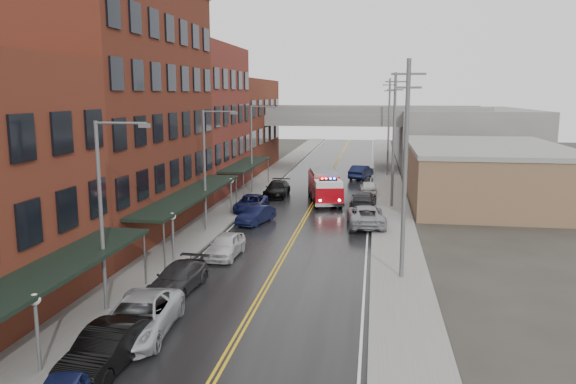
{
  "coord_description": "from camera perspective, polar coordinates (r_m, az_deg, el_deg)",
  "views": [
    {
      "loc": [
        5.53,
        -15.54,
        10.2
      ],
      "look_at": [
        -0.71,
        24.83,
        3.0
      ],
      "focal_mm": 35.0,
      "sensor_mm": 36.0,
      "label": 1
    }
  ],
  "objects": [
    {
      "name": "parked_car_left_7",
      "position": [
        56.12,
        -1.12,
        0.32
      ],
      "size": [
        2.18,
        5.31,
        1.54
      ],
      "primitive_type": "imported",
      "rotation": [
        0.0,
        0.0,
        -0.0
      ],
      "color": "black",
      "rests_on": "ground"
    },
    {
      "name": "awning_0",
      "position": [
        24.57,
        -23.97,
        -7.97
      ],
      "size": [
        2.6,
        16.0,
        3.09
      ],
      "color": "black",
      "rests_on": "ground"
    },
    {
      "name": "curb_left",
      "position": [
        47.98,
        -4.9,
        -2.23
      ],
      "size": [
        0.3,
        160.0,
        0.15
      ],
      "primitive_type": "cube",
      "color": "gray",
      "rests_on": "ground"
    },
    {
      "name": "sidewalk_right",
      "position": [
        46.69,
        10.76,
        -2.71
      ],
      "size": [
        3.0,
        160.0,
        0.15
      ],
      "primitive_type": "cube",
      "color": "slate",
      "rests_on": "ground"
    },
    {
      "name": "parked_car_right_1",
      "position": [
        50.63,
        7.67,
        -0.81
      ],
      "size": [
        2.44,
        5.49,
        1.57
      ],
      "primitive_type": "imported",
      "rotation": [
        0.0,
        0.0,
        3.1
      ],
      "color": "#252527",
      "rests_on": "ground"
    },
    {
      "name": "street_lamp_1",
      "position": [
        41.65,
        -8.15,
        2.98
      ],
      "size": [
        2.64,
        0.22,
        9.0
      ],
      "color": "#59595B",
      "rests_on": "ground"
    },
    {
      "name": "parked_car_left_6",
      "position": [
        49.07,
        -3.78,
        -1.16
      ],
      "size": [
        2.46,
        5.22,
        1.44
      ],
      "primitive_type": "imported",
      "rotation": [
        0.0,
        0.0,
        0.01
      ],
      "color": "#131848",
      "rests_on": "ground"
    },
    {
      "name": "overpass",
      "position": [
        77.85,
        4.73,
        6.86
      ],
      "size": [
        40.0,
        10.0,
        7.5
      ],
      "color": "slate",
      "rests_on": "ground"
    },
    {
      "name": "parked_car_left_3",
      "position": [
        30.16,
        -11.07,
        -8.56
      ],
      "size": [
        2.35,
        4.97,
        1.4
      ],
      "primitive_type": "imported",
      "rotation": [
        0.0,
        0.0,
        -0.08
      ],
      "color": "#262629",
      "rests_on": "ground"
    },
    {
      "name": "parked_car_left_2",
      "position": [
        25.26,
        -14.91,
        -12.16
      ],
      "size": [
        3.2,
        6.09,
        1.63
      ],
      "primitive_type": "imported",
      "rotation": [
        0.0,
        0.0,
        0.09
      ],
      "color": "#ADB1B5",
      "rests_on": "ground"
    },
    {
      "name": "brick_building_far",
      "position": [
        76.03,
        -5.61,
        6.78
      ],
      "size": [
        9.0,
        20.0,
        12.0
      ],
      "primitive_type": "cube",
      "color": "#5E2618",
      "rests_on": "ground"
    },
    {
      "name": "utility_pole_1",
      "position": [
        50.72,
        10.69,
        5.42
      ],
      "size": [
        1.8,
        0.24,
        12.0
      ],
      "color": "#59595B",
      "rests_on": "ground"
    },
    {
      "name": "globe_lamp_2",
      "position": [
        47.74,
        -5.82,
        0.43
      ],
      "size": [
        0.44,
        0.44,
        3.12
      ],
      "color": "#59595B",
      "rests_on": "ground"
    },
    {
      "name": "globe_lamp_0",
      "position": [
        22.63,
        -24.24,
        -11.32
      ],
      "size": [
        0.44,
        0.44,
        3.12
      ],
      "color": "#59595B",
      "rests_on": "ground"
    },
    {
      "name": "parked_car_left_1",
      "position": [
        22.78,
        -17.94,
        -14.87
      ],
      "size": [
        1.96,
        4.98,
        1.61
      ],
      "primitive_type": "imported",
      "rotation": [
        0.0,
        0.0,
        -0.05
      ],
      "color": "black",
      "rests_on": "ground"
    },
    {
      "name": "parked_car_left_4",
      "position": [
        35.73,
        -6.38,
        -5.41
      ],
      "size": [
        1.93,
        4.45,
        1.49
      ],
      "primitive_type": "imported",
      "rotation": [
        0.0,
        0.0,
        -0.04
      ],
      "color": "silver",
      "rests_on": "ground"
    },
    {
      "name": "sidewalk_left",
      "position": [
        48.39,
        -6.8,
        -2.16
      ],
      "size": [
        3.0,
        160.0,
        0.15
      ],
      "primitive_type": "cube",
      "color": "slate",
      "rests_on": "ground"
    },
    {
      "name": "brick_building_c",
      "position": [
        59.18,
        -9.86,
        7.23
      ],
      "size": [
        9.0,
        15.0,
        15.0
      ],
      "primitive_type": "cube",
      "color": "maroon",
      "rests_on": "ground"
    },
    {
      "name": "road",
      "position": [
        46.99,
        1.82,
        -2.53
      ],
      "size": [
        11.0,
        160.0,
        0.02
      ],
      "primitive_type": "cube",
      "color": "black",
      "rests_on": "ground"
    },
    {
      "name": "parked_car_right_0",
      "position": [
        43.98,
        7.9,
        -2.4
      ],
      "size": [
        3.28,
        6.21,
        1.66
      ],
      "primitive_type": "imported",
      "rotation": [
        0.0,
        0.0,
        3.23
      ],
      "color": "gray",
      "rests_on": "ground"
    },
    {
      "name": "awning_2",
      "position": [
        57.99,
        -4.27,
        2.82
      ],
      "size": [
        2.6,
        13.0,
        3.09
      ],
      "color": "black",
      "rests_on": "ground"
    },
    {
      "name": "utility_pole_2",
      "position": [
        70.67,
        10.19,
        6.68
      ],
      "size": [
        1.8,
        0.24,
        12.0
      ],
      "color": "#59595B",
      "rests_on": "ground"
    },
    {
      "name": "parked_car_right_2",
      "position": [
        58.13,
        8.14,
        0.47
      ],
      "size": [
        1.96,
        4.13,
        1.37
      ],
      "primitive_type": "imported",
      "rotation": [
        0.0,
        0.0,
        3.23
      ],
      "color": "silver",
      "rests_on": "ground"
    },
    {
      "name": "utility_pole_0",
      "position": [
        30.83,
        11.83,
        2.53
      ],
      "size": [
        1.8,
        0.24,
        12.0
      ],
      "color": "#59595B",
      "rests_on": "ground"
    },
    {
      "name": "tan_building",
      "position": [
        57.04,
        19.28,
        1.67
      ],
      "size": [
        14.0,
        22.0,
        5.0
      ],
      "primitive_type": "cube",
      "color": "#846347",
      "rests_on": "ground"
    },
    {
      "name": "brick_building_b",
      "position": [
        42.91,
        -17.42,
        7.94
      ],
      "size": [
        9.0,
        20.0,
        18.0
      ],
      "primitive_type": "cube",
      "color": "#5B2218",
      "rests_on": "ground"
    },
    {
      "name": "parked_car_left_5",
      "position": [
        44.49,
        -3.27,
        -2.35
      ],
      "size": [
        2.64,
        4.51,
        1.4
      ],
      "primitive_type": "imported",
      "rotation": [
        0.0,
        0.0,
        -0.29
      ],
      "color": "black",
      "rests_on": "ground"
    },
    {
      "name": "curb_right",
      "position": [
        46.65,
        8.73,
        -2.66
      ],
      "size": [
        0.3,
        160.0,
        0.15
      ],
      "primitive_type": "cube",
      "color": "gray",
      "rests_on": "ground"
    },
    {
      "name": "street_lamp_0",
      "position": [
        26.93,
        -18.05,
        -1.24
      ],
      "size": [
        2.64,
        0.22,
        9.0
      ],
      "color": "#59595B",
      "rests_on": "ground"
    },
    {
      "name": "street_lamp_2",
      "position": [
        57.06,
        -3.49,
        4.94
      ],
      "size": [
        2.64,
        0.22,
        9.0
      ],
      "color": "#59595B",
      "rests_on": "ground"
    },
    {
      "name": "awning_1",
      "position": [
        41.32,
        -9.73,
        -0.2
      ],
      "size": [
        2.6,
        18.0,
        3.09
      ],
      "color": "black",
      "rests_on": "ground"
    },
    {
      "name": "fire_truck",
      "position": [
        53.05,
        3.76,
        0.61
      ],
      "size": [
        4.4,
        8.28,
        2.9
      ],
      "rotation": [
        0.0,
        0.0,
        0.2
      ],
      "color": "#A60710",
      "rests_on": "ground"
    },
    {
      "name": "right_far_block",
      "position": [
        86.67,
        17.11,
        5.45
      ],
      "size": [
        18.0,
        30.0,
        8.0
      ],
      "primitive_type": "cube",
      "color": "slate",
      "rests_on": "ground"
    },
    {
      "name": "parked_car_right_3",
      "position": [
        68.4,
        7.43,
        2.04
      ],
      "size": [
        3.02,
        5.37,
        1.67
      ],
      "primitive_type": "imported",
      "rotation": [
        0.0,
        0.0,
        2.88
      ],
      "color": "black",
      "rests_on": "ground"
    },
    {
      "name": "globe_lamp_1",
      "position": [
        34.63,
        -11.64,
        -3.38
      ],
      "size": [
        0.44,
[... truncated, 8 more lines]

